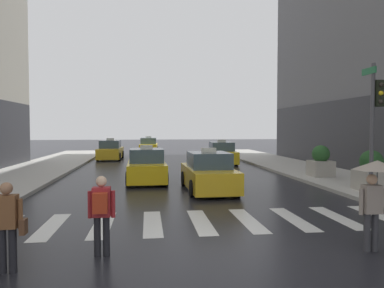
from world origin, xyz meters
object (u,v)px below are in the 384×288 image
Objects in this scene: traffic_light_pole at (375,111)px; taxi_fifth at (149,146)px; taxi_lead at (208,173)px; planter_mid_block at (321,162)px; taxi_second at (146,167)px; planter_near_corner at (371,172)px; pedestrian_with_handbag at (8,222)px; pedestrian_with_umbrella at (375,180)px; pedestrian_with_backpack at (101,209)px; taxi_third at (221,154)px; taxi_fourth at (111,151)px.

taxi_fifth is (-8.02, 26.92, -2.53)m from traffic_light_pole.
planter_mid_block is at bearing 23.71° from taxi_lead.
taxi_lead is 1.00× the size of taxi_second.
pedestrian_with_handbag is at bearing -149.61° from planter_near_corner.
pedestrian_with_umbrella is (4.83, -10.94, 0.79)m from taxi_second.
taxi_third is at bearing 71.46° from pedestrian_with_backpack.
taxi_second is 2.86× the size of planter_mid_block.
taxi_fourth is 23.87m from pedestrian_with_backpack.
pedestrian_with_backpack is (-9.09, -4.79, -2.29)m from traffic_light_pole.
taxi_third is at bearing -67.49° from taxi_fifth.
traffic_light_pole is at bearing -59.35° from taxi_fourth.
taxi_second is 2.36× the size of pedestrian_with_umbrella.
taxi_fourth reaches higher than pedestrian_with_backpack.
traffic_light_pole reaches higher than taxi_fourth.
taxi_fourth is 17.99m from planter_mid_block.
taxi_third is 2.79× the size of pedestrian_with_backpack.
pedestrian_with_handbag is (-1.57, -0.65, -0.04)m from pedestrian_with_backpack.
taxi_third is at bearing -29.52° from taxi_fourth.
planter_mid_block is at bearing -67.68° from taxi_fifth.
planter_near_corner is (6.32, -1.55, 0.15)m from taxi_lead.
pedestrian_with_handbag is at bearing -157.38° from pedestrian_with_backpack.
taxi_second is at bearing -90.51° from taxi_fifth.
traffic_light_pole is 2.47× the size of pedestrian_with_umbrella.
taxi_fifth is at bearing 88.07° from pedestrian_with_backpack.
taxi_fourth reaches higher than planter_near_corner.
traffic_light_pole is 3.00× the size of planter_mid_block.
taxi_fifth is (-5.29, 12.76, 0.00)m from taxi_third.
planter_near_corner is 1.00× the size of planter_mid_block.
taxi_third and taxi_fifth have the same top height.
pedestrian_with_umbrella is at bearing -71.95° from taxi_fourth.
pedestrian_with_backpack is at bearing 22.62° from pedestrian_with_handbag.
traffic_light_pole reaches higher than planter_near_corner.
taxi_third is 19.99m from pedestrian_with_backpack.
taxi_third reaches higher than pedestrian_with_backpack.
taxi_fourth is (-11.25, 18.98, -2.53)m from traffic_light_pole.
pedestrian_with_handbag is at bearing -135.99° from planter_mid_block.
traffic_light_pole is 6.10m from planter_mid_block.
taxi_third is 2.87× the size of planter_mid_block.
taxi_fourth is 2.86× the size of planter_near_corner.
planter_near_corner is at bearing -13.80° from taxi_lead.
pedestrian_with_handbag is (-7.27, -0.29, -0.58)m from pedestrian_with_umbrella.
traffic_light_pole is 1.04× the size of taxi_fifth.
taxi_fourth is at bearing 102.96° from taxi_second.
taxi_fifth is at bearing 95.68° from taxi_lead.
taxi_third is at bearing 112.03° from planter_mid_block.
taxi_second is 10.01m from planter_near_corner.
pedestrian_with_umbrella is at bearing -122.67° from planter_near_corner.
planter_near_corner is at bearing -27.12° from taxi_second.
planter_near_corner is at bearing -75.12° from taxi_third.
taxi_lead is 8.27m from pedestrian_with_umbrella.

